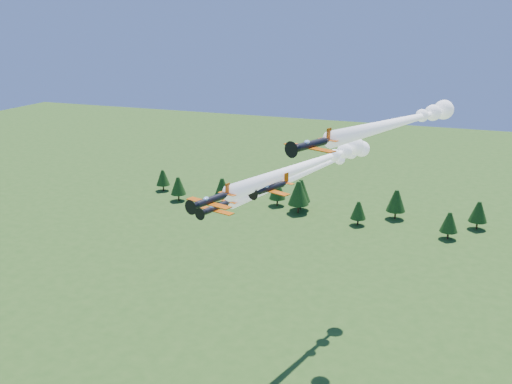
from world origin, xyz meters
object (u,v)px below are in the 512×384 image
(plane_left, at_px, (316,167))
(plane_slot, at_px, (270,188))
(plane_lead, at_px, (312,163))
(plane_right, at_px, (404,121))

(plane_left, bearing_deg, plane_slot, -75.91)
(plane_lead, xyz_separation_m, plane_right, (15.30, 2.51, 8.29))
(plane_left, relative_size, plane_slot, 6.32)
(plane_lead, relative_size, plane_slot, 5.35)
(plane_right, relative_size, plane_slot, 4.90)
(plane_slot, bearing_deg, plane_right, 63.20)
(plane_left, xyz_separation_m, plane_right, (18.01, -10.56, 12.47))
(plane_lead, height_order, plane_left, plane_lead)
(plane_right, distance_m, plane_slot, 26.26)
(plane_lead, relative_size, plane_left, 0.85)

